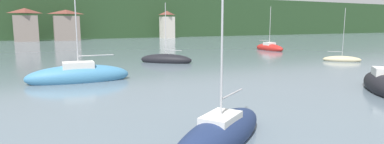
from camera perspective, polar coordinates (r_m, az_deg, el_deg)
shore_building_west at (r=93.33m, az=-27.58°, el=7.41°), size 6.01×3.93×8.52m
shore_building_westcentral at (r=93.59m, az=-21.51°, el=7.72°), size 6.81×3.50×8.28m
shore_building_central at (r=101.00m, az=-4.46°, el=8.38°), size 4.01×3.76×8.48m
sailboat_mid_0 at (r=12.72m, az=5.15°, el=-11.01°), size 6.69×5.26×9.68m
sailboat_mid_2 at (r=43.75m, az=25.23°, el=2.04°), size 4.18×4.15×6.74m
sailboat_far_3 at (r=57.66m, az=13.65°, el=4.23°), size 2.44×6.98×7.95m
sailboat_mid_5 at (r=27.28m, az=-19.57°, el=-0.60°), size 8.12×2.78×10.89m
sailboat_far_9 at (r=38.31m, az=-4.68°, el=2.19°), size 6.09×5.75×7.44m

